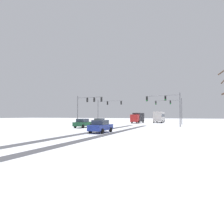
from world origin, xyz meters
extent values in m
cube|color=#424247|center=(3.20, 16.12, 0.00)|extent=(1.11, 35.47, 0.01)
cube|color=#424247|center=(0.13, 16.12, 0.00)|extent=(1.18, 35.47, 0.01)
cube|color=white|center=(11.98, 14.51, 0.06)|extent=(4.00, 35.47, 0.12)
cylinder|color=slate|center=(-10.58, 38.25, 3.25)|extent=(0.18, 0.18, 6.50)
cylinder|color=slate|center=(-7.15, 38.49, 6.10)|extent=(6.86, 0.61, 0.12)
cube|color=black|center=(-7.84, 38.44, 5.55)|extent=(0.34, 0.26, 0.90)
sphere|color=black|center=(-7.85, 38.60, 5.85)|extent=(0.20, 0.20, 0.20)
sphere|color=black|center=(-7.85, 38.60, 5.55)|extent=(0.20, 0.20, 0.20)
sphere|color=green|center=(-7.85, 38.60, 5.25)|extent=(0.20, 0.20, 0.20)
cube|color=black|center=(-4.07, 38.72, 5.55)|extent=(0.34, 0.26, 0.90)
sphere|color=black|center=(-4.08, 38.88, 5.85)|extent=(0.20, 0.20, 0.20)
sphere|color=black|center=(-4.08, 38.88, 5.55)|extent=(0.20, 0.20, 0.20)
sphere|color=green|center=(-4.08, 38.88, 5.25)|extent=(0.20, 0.20, 0.20)
cylinder|color=slate|center=(-10.58, 28.25, 3.25)|extent=(0.18, 0.18, 6.50)
cylinder|color=slate|center=(-7.47, 28.19, 6.10)|extent=(6.21, 0.22, 0.12)
cube|color=black|center=(-8.10, 28.21, 5.55)|extent=(0.32, 0.25, 0.90)
sphere|color=black|center=(-8.09, 28.37, 5.85)|extent=(0.20, 0.20, 0.20)
sphere|color=black|center=(-8.09, 28.37, 5.55)|extent=(0.20, 0.20, 0.20)
sphere|color=green|center=(-8.09, 28.37, 5.25)|extent=(0.20, 0.20, 0.20)
cube|color=black|center=(-6.39, 28.18, 5.55)|extent=(0.32, 0.25, 0.90)
sphere|color=black|center=(-6.39, 28.34, 5.85)|extent=(0.20, 0.20, 0.20)
sphere|color=black|center=(-6.39, 28.34, 5.55)|extent=(0.20, 0.20, 0.20)
sphere|color=green|center=(-6.39, 28.34, 5.25)|extent=(0.20, 0.20, 0.20)
cube|color=black|center=(-4.68, 28.15, 5.55)|extent=(0.32, 0.25, 0.90)
sphere|color=black|center=(-4.68, 28.31, 5.85)|extent=(0.20, 0.20, 0.20)
sphere|color=black|center=(-4.68, 28.31, 5.55)|extent=(0.20, 0.20, 0.20)
sphere|color=green|center=(-4.68, 28.31, 5.25)|extent=(0.20, 0.20, 0.20)
cylinder|color=slate|center=(10.58, 30.25, 3.25)|extent=(0.18, 0.18, 6.50)
cylinder|color=slate|center=(7.28, 30.45, 6.10)|extent=(6.61, 0.53, 0.12)
cube|color=black|center=(7.94, 30.41, 5.55)|extent=(0.33, 0.26, 0.90)
sphere|color=black|center=(7.93, 30.25, 5.85)|extent=(0.20, 0.20, 0.20)
sphere|color=black|center=(7.93, 30.25, 5.55)|extent=(0.20, 0.20, 0.20)
sphere|color=green|center=(7.93, 30.25, 5.25)|extent=(0.20, 0.20, 0.20)
cube|color=black|center=(4.31, 30.64, 5.55)|extent=(0.33, 0.26, 0.90)
sphere|color=black|center=(4.30, 30.48, 5.85)|extent=(0.20, 0.20, 0.20)
sphere|color=black|center=(4.30, 30.48, 5.55)|extent=(0.20, 0.20, 0.20)
sphere|color=green|center=(4.30, 30.48, 5.25)|extent=(0.20, 0.20, 0.20)
cylinder|color=slate|center=(10.58, 42.25, 3.25)|extent=(0.18, 0.18, 6.50)
cylinder|color=slate|center=(7.25, 42.35, 6.10)|extent=(6.67, 0.34, 0.12)
cube|color=black|center=(7.91, 42.33, 5.55)|extent=(0.33, 0.25, 0.90)
sphere|color=black|center=(7.91, 42.17, 5.85)|extent=(0.20, 0.20, 0.20)
sphere|color=black|center=(7.91, 42.17, 5.55)|extent=(0.20, 0.20, 0.20)
sphere|color=green|center=(7.91, 42.17, 5.25)|extent=(0.20, 0.20, 0.20)
cube|color=black|center=(4.25, 42.45, 5.55)|extent=(0.33, 0.25, 0.90)
sphere|color=black|center=(4.24, 42.29, 5.85)|extent=(0.20, 0.20, 0.20)
sphere|color=black|center=(4.24, 42.29, 5.55)|extent=(0.20, 0.20, 0.20)
sphere|color=green|center=(4.24, 42.29, 5.25)|extent=(0.20, 0.20, 0.20)
cube|color=yellow|center=(-5.36, 28.72, 0.67)|extent=(1.80, 4.14, 0.70)
cube|color=#2D3847|center=(-5.36, 28.57, 1.32)|extent=(1.61, 1.94, 0.60)
cylinder|color=black|center=(-6.20, 29.97, 0.32)|extent=(0.24, 0.65, 0.64)
cylinder|color=black|center=(-4.58, 30.01, 0.32)|extent=(0.24, 0.65, 0.64)
cylinder|color=black|center=(-6.14, 27.43, 0.32)|extent=(0.24, 0.65, 0.64)
cylinder|color=black|center=(-4.52, 27.47, 0.32)|extent=(0.24, 0.65, 0.64)
cube|color=#194C2D|center=(-5.81, 22.74, 0.67)|extent=(1.77, 4.13, 0.70)
cube|color=#2D3847|center=(-5.81, 22.59, 1.32)|extent=(1.59, 1.93, 0.60)
cylinder|color=black|center=(-6.59, 24.02, 0.32)|extent=(0.23, 0.64, 0.64)
cylinder|color=black|center=(-4.98, 23.99, 0.32)|extent=(0.23, 0.64, 0.64)
cylinder|color=black|center=(-6.64, 21.48, 0.32)|extent=(0.23, 0.64, 0.64)
cylinder|color=black|center=(-5.02, 21.45, 0.32)|extent=(0.23, 0.64, 0.64)
cube|color=#233899|center=(1.55, 15.07, 0.67)|extent=(1.73, 4.11, 0.70)
cube|color=#2D3847|center=(1.55, 14.92, 1.32)|extent=(1.57, 1.91, 0.60)
cylinder|color=black|center=(0.76, 16.35, 0.32)|extent=(0.23, 0.64, 0.64)
cylinder|color=black|center=(2.37, 16.34, 0.32)|extent=(0.23, 0.64, 0.64)
cylinder|color=black|center=(0.74, 13.81, 0.32)|extent=(0.23, 0.64, 0.64)
cylinder|color=black|center=(2.35, 13.79, 0.32)|extent=(0.23, 0.64, 0.64)
cube|color=silver|center=(3.54, 53.91, 1.93)|extent=(2.79, 11.06, 2.90)
cube|color=#283342|center=(3.54, 53.91, 2.28)|extent=(2.81, 10.18, 0.90)
cylinder|color=black|center=(4.83, 50.10, 0.48)|extent=(0.33, 0.97, 0.96)
cylinder|color=black|center=(2.45, 50.03, 0.48)|extent=(0.33, 0.97, 0.96)
cylinder|color=black|center=(4.64, 57.25, 0.48)|extent=(0.33, 0.97, 0.96)
cylinder|color=black|center=(2.26, 57.18, 0.48)|extent=(0.33, 0.97, 0.96)
cube|color=red|center=(-1.97, 44.41, 1.47)|extent=(2.19, 2.28, 2.10)
cube|color=#333338|center=(-1.82, 48.11, 1.72)|extent=(2.41, 5.29, 2.60)
cylinder|color=black|center=(-0.94, 44.81, 0.42)|extent=(0.31, 0.85, 0.84)
cylinder|color=black|center=(-2.97, 44.89, 0.42)|extent=(0.31, 0.85, 0.84)
cylinder|color=black|center=(-0.75, 49.50, 0.42)|extent=(0.31, 0.85, 0.84)
cylinder|color=black|center=(-2.78, 49.58, 0.42)|extent=(0.31, 0.85, 0.84)
cylinder|color=#4C3828|center=(14.05, 8.58, 5.22)|extent=(0.78, 1.10, 0.67)
camera|label=1|loc=(11.72, -5.85, 2.15)|focal=29.10mm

